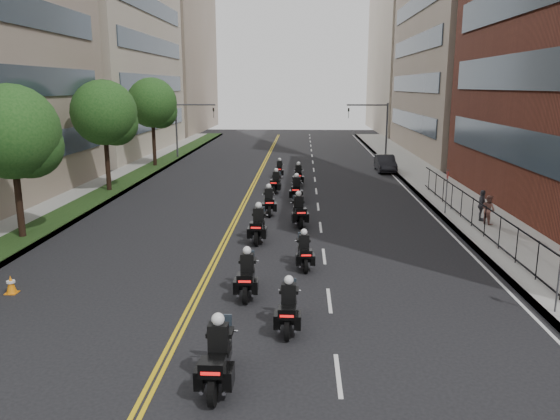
% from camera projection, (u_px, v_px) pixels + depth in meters
% --- Properties ---
extents(ground, '(160.00, 160.00, 0.00)m').
position_uv_depth(ground, '(214.00, 372.00, 14.11)').
color(ground, black).
rests_on(ground, ground).
extents(sidewalk_right, '(4.00, 90.00, 0.15)m').
position_uv_depth(sidewalk_right, '(443.00, 191.00, 37.95)').
color(sidewalk_right, gray).
rests_on(sidewalk_right, ground).
extents(sidewalk_left, '(4.00, 90.00, 0.15)m').
position_uv_depth(sidewalk_left, '(103.00, 189.00, 38.94)').
color(sidewalk_left, gray).
rests_on(sidewalk_left, ground).
extents(grass_strip, '(2.00, 90.00, 0.04)m').
position_uv_depth(grass_strip, '(114.00, 187.00, 38.89)').
color(grass_strip, '#183212').
rests_on(grass_strip, sidewalk_left).
extents(building_right_tan, '(15.11, 28.00, 30.00)m').
position_uv_depth(building_right_tan, '(489.00, 9.00, 56.64)').
color(building_right_tan, gray).
rests_on(building_right_tan, ground).
extents(building_right_far, '(15.00, 28.00, 26.00)m').
position_uv_depth(building_right_far, '(426.00, 48.00, 86.31)').
color(building_right_far, '#A89D88').
rests_on(building_right_far, ground).
extents(building_left_far, '(16.00, 28.00, 26.00)m').
position_uv_depth(building_left_far, '(154.00, 49.00, 88.10)').
color(building_left_far, gray).
rests_on(building_left_far, ground).
extents(iron_fence, '(0.05, 28.00, 1.50)m').
position_uv_depth(iron_fence, '(492.00, 227.00, 25.15)').
color(iron_fence, black).
rests_on(iron_fence, sidewalk_right).
extents(street_trees, '(4.40, 38.40, 7.98)m').
position_uv_depth(street_trees, '(74.00, 123.00, 31.55)').
color(street_trees, black).
rests_on(street_trees, ground).
extents(traffic_signal_right, '(4.09, 0.20, 5.60)m').
position_uv_depth(traffic_signal_right, '(377.00, 123.00, 53.81)').
color(traffic_signal_right, '#3F3F44').
rests_on(traffic_signal_right, ground).
extents(traffic_signal_left, '(4.09, 0.20, 5.60)m').
position_uv_depth(traffic_signal_left, '(186.00, 122.00, 54.59)').
color(traffic_signal_left, '#3F3F44').
rests_on(traffic_signal_left, ground).
extents(motorcycle_0, '(0.58, 2.54, 1.88)m').
position_uv_depth(motorcycle_0, '(218.00, 359.00, 13.29)').
color(motorcycle_0, black).
rests_on(motorcycle_0, ground).
extents(motorcycle_1, '(0.53, 2.28, 1.69)m').
position_uv_depth(motorcycle_1, '(288.00, 309.00, 16.46)').
color(motorcycle_1, black).
rests_on(motorcycle_1, ground).
extents(motorcycle_2, '(0.56, 2.40, 1.77)m').
position_uv_depth(motorcycle_2, '(247.00, 277.00, 19.14)').
color(motorcycle_2, black).
rests_on(motorcycle_2, ground).
extents(motorcycle_3, '(0.59, 2.17, 1.60)m').
position_uv_depth(motorcycle_3, '(304.00, 253.00, 22.13)').
color(motorcycle_3, black).
rests_on(motorcycle_3, ground).
extents(motorcycle_4, '(0.59, 2.55, 1.88)m').
position_uv_depth(motorcycle_4, '(258.00, 226.00, 25.85)').
color(motorcycle_4, black).
rests_on(motorcycle_4, ground).
extents(motorcycle_5, '(0.75, 2.50, 1.85)m').
position_uv_depth(motorcycle_5, '(299.00, 212.00, 28.80)').
color(motorcycle_5, black).
rests_on(motorcycle_5, ground).
extents(motorcycle_6, '(0.67, 2.40, 1.77)m').
position_uv_depth(motorcycle_6, '(269.00, 202.00, 31.31)').
color(motorcycle_6, black).
rests_on(motorcycle_6, ground).
extents(motorcycle_7, '(0.57, 2.43, 1.79)m').
position_uv_depth(motorcycle_7, '(296.00, 190.00, 35.01)').
color(motorcycle_7, black).
rests_on(motorcycle_7, ground).
extents(motorcycle_8, '(0.67, 2.32, 1.71)m').
position_uv_depth(motorcycle_8, '(276.00, 183.00, 37.64)').
color(motorcycle_8, black).
rests_on(motorcycle_8, ground).
extents(motorcycle_9, '(0.55, 2.39, 1.76)m').
position_uv_depth(motorcycle_9, '(298.00, 176.00, 40.47)').
color(motorcycle_9, black).
rests_on(motorcycle_9, ground).
extents(motorcycle_10, '(0.50, 2.14, 1.58)m').
position_uv_depth(motorcycle_10, '(279.00, 170.00, 43.97)').
color(motorcycle_10, black).
rests_on(motorcycle_10, ground).
extents(parked_sedan, '(1.51, 4.29, 1.41)m').
position_uv_depth(parked_sedan, '(385.00, 163.00, 47.01)').
color(parked_sedan, black).
rests_on(parked_sedan, ground).
extents(pedestrian_b, '(0.85, 0.93, 1.54)m').
position_uv_depth(pedestrian_b, '(488.00, 210.00, 28.50)').
color(pedestrian_b, brown).
rests_on(pedestrian_b, sidewalk_right).
extents(pedestrian_c, '(0.70, 1.06, 1.68)m').
position_uv_depth(pedestrian_c, '(482.00, 205.00, 29.20)').
color(pedestrian_c, '#414148').
rests_on(pedestrian_c, sidewalk_right).
extents(traffic_cone, '(0.40, 0.40, 0.67)m').
position_uv_depth(traffic_cone, '(11.00, 285.00, 19.44)').
color(traffic_cone, orange).
rests_on(traffic_cone, ground).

